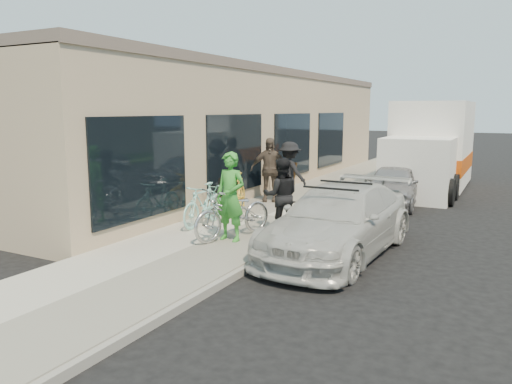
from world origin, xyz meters
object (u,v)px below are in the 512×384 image
at_px(bike_rack, 228,191).
at_px(cruiser_bike_b, 224,198).
at_px(cruiser_bike_a, 203,205).
at_px(bystander_b, 269,170).
at_px(sandwich_board, 283,178).
at_px(sedan_silver, 394,185).
at_px(tandem_bike, 234,213).
at_px(moving_truck, 430,151).
at_px(woman_rider, 230,197).
at_px(bystander_a, 290,172).
at_px(man_standing, 281,195).
at_px(sedan_white, 339,221).
at_px(cruiser_bike_c, 236,194).

height_order(bike_rack, cruiser_bike_b, bike_rack).
distance_m(cruiser_bike_a, bystander_b, 3.56).
xyz_separation_m(sandwich_board, cruiser_bike_b, (-0.04, -3.51, -0.10)).
xyz_separation_m(sedan_silver, tandem_bike, (-1.98, -6.09, 0.07)).
distance_m(moving_truck, woman_rider, 10.22).
relative_size(cruiser_bike_b, bystander_b, 0.85).
bearing_deg(bystander_a, moving_truck, -100.88).
bearing_deg(man_standing, moving_truck, -130.93).
bearing_deg(bystander_b, moving_truck, 32.93).
height_order(man_standing, bystander_b, bystander_b).
height_order(sedan_white, tandem_bike, sedan_white).
height_order(sedan_silver, moving_truck, moving_truck).
bearing_deg(bike_rack, man_standing, -31.39).
xyz_separation_m(man_standing, cruiser_bike_c, (-1.86, 1.24, -0.30)).
height_order(tandem_bike, cruiser_bike_c, tandem_bike).
bearing_deg(sedan_white, bike_rack, 155.89).
relative_size(bystander_a, bystander_b, 0.94).
bearing_deg(cruiser_bike_b, cruiser_bike_c, 48.21).
bearing_deg(man_standing, cruiser_bike_b, -55.55).
distance_m(bike_rack, bystander_a, 2.23).
height_order(woman_rider, cruiser_bike_c, woman_rider).
height_order(woman_rider, bystander_a, woman_rider).
height_order(sandwich_board, cruiser_bike_b, sandwich_board).
relative_size(tandem_bike, man_standing, 1.25).
distance_m(woman_rider, bystander_a, 4.53).
height_order(sedan_silver, tandem_bike, sedan_silver).
xyz_separation_m(bike_rack, sandwich_board, (0.09, 3.22, -0.05)).
relative_size(sedan_silver, cruiser_bike_c, 2.07).
bearing_deg(sandwich_board, cruiser_bike_a, -63.56).
bearing_deg(cruiser_bike_b, tandem_bike, -46.21).
height_order(sedan_white, cruiser_bike_a, sedan_white).
xyz_separation_m(bike_rack, cruiser_bike_c, (0.29, -0.08, -0.04)).
xyz_separation_m(woman_rider, cruiser_bike_a, (-1.24, 0.85, -0.42)).
distance_m(sedan_white, woman_rider, 2.25).
xyz_separation_m(bike_rack, bystander_a, (0.85, 2.03, 0.31)).
height_order(woman_rider, cruiser_bike_a, woman_rider).
relative_size(sandwich_board, bystander_b, 0.54).
bearing_deg(moving_truck, cruiser_bike_c, -116.03).
distance_m(bike_rack, sandwich_board, 3.22).
xyz_separation_m(man_standing, bystander_b, (-1.92, 3.26, 0.12)).
bearing_deg(cruiser_bike_c, moving_truck, 49.19).
relative_size(tandem_bike, cruiser_bike_a, 1.24).
bearing_deg(cruiser_bike_c, sedan_white, -43.85).
height_order(cruiser_bike_b, cruiser_bike_c, cruiser_bike_c).
xyz_separation_m(bystander_a, bystander_b, (-0.61, -0.09, 0.05)).
height_order(man_standing, cruiser_bike_b, man_standing).
height_order(moving_truck, cruiser_bike_b, moving_truck).
relative_size(bike_rack, sedan_silver, 0.26).
xyz_separation_m(moving_truck, bystander_b, (-3.65, -5.55, -0.29)).
xyz_separation_m(tandem_bike, cruiser_bike_a, (-1.20, 0.65, -0.04)).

